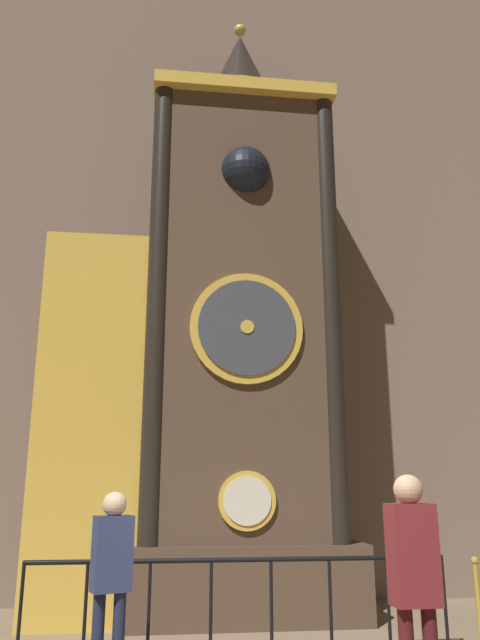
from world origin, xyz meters
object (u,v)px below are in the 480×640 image
(visitor_far, at_px, (414,572))
(stanchion_post, at_px, (480,621))
(visitor_near, at_px, (111,566))
(clock_tower, at_px, (211,344))

(visitor_far, xyz_separation_m, stanchion_post, (1.60, 2.22, -0.78))
(visitor_near, height_order, visitor_far, visitor_far)
(visitor_near, height_order, stanchion_post, visitor_near)
(visitor_far, relative_size, stanchion_post, 1.87)
(visitor_near, distance_m, visitor_far, 2.68)
(visitor_far, bearing_deg, visitor_near, 147.32)
(visitor_near, xyz_separation_m, stanchion_post, (3.89, 0.84, -0.70))
(visitor_near, bearing_deg, stanchion_post, -6.73)
(clock_tower, bearing_deg, visitor_near, -111.14)
(visitor_near, relative_size, visitor_far, 0.93)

